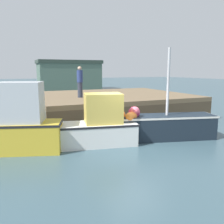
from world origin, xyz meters
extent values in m
cube|color=#38515B|center=(0.00, 0.00, -0.05)|extent=(120.00, 160.00, 0.10)
cube|color=brown|center=(1.77, 6.38, 1.28)|extent=(9.67, 8.02, 0.25)
cube|color=#4E402E|center=(1.77, 2.49, 0.58)|extent=(9.67, 0.24, 1.16)
cylinder|color=#4E402E|center=(-2.67, 2.61, 0.58)|extent=(0.37, 0.37, 1.16)
cylinder|color=#4E402E|center=(1.77, 2.61, 0.58)|extent=(0.37, 0.37, 1.16)
cylinder|color=#4E402E|center=(6.20, 2.61, 0.58)|extent=(0.37, 0.37, 1.16)
cylinder|color=#4E402E|center=(-1.13, 10.15, 0.58)|extent=(0.37, 0.37, 1.16)
cylinder|color=#4E402E|center=(4.67, 10.15, 0.58)|extent=(0.37, 0.37, 1.16)
cylinder|color=#4E402E|center=(-0.45, 2.61, 0.58)|extent=(4.47, 0.19, 1.11)
cube|color=gold|center=(-4.59, 0.91, 0.56)|extent=(3.90, 2.27, 1.12)
cube|color=black|center=(-4.59, 0.91, 1.07)|extent=(3.98, 2.31, 0.08)
cube|color=#B2B7BC|center=(-4.15, 0.77, 1.85)|extent=(1.77, 1.47, 1.46)
cube|color=silver|center=(-1.53, 0.50, 0.45)|extent=(3.63, 1.85, 0.90)
cube|color=black|center=(-1.53, 0.50, 0.85)|extent=(3.70, 1.89, 0.08)
cube|color=gold|center=(-1.11, 0.42, 1.50)|extent=(1.61, 1.30, 1.18)
cube|color=#19232D|center=(1.76, 0.12, 0.53)|extent=(4.34, 2.14, 1.06)
cube|color=silver|center=(1.76, 0.12, 1.01)|extent=(4.42, 2.18, 0.08)
cylinder|color=#B7B7BC|center=(1.76, 0.12, 2.49)|extent=(0.11, 0.11, 2.87)
sphere|color=orange|center=(-0.26, 0.65, 1.09)|extent=(0.50, 0.50, 0.50)
sphere|color=#DB3866|center=(0.32, 0.46, 1.22)|extent=(0.49, 0.49, 0.49)
sphere|color=orange|center=(0.11, 0.22, 1.11)|extent=(0.39, 0.39, 0.39)
sphere|color=orange|center=(-0.09, 0.09, 1.13)|extent=(0.35, 0.35, 0.35)
sphere|color=#EA5B70|center=(0.26, 0.26, 1.32)|extent=(0.35, 0.35, 0.35)
cylinder|color=#2D3342|center=(-0.72, 5.23, 1.85)|extent=(0.29, 0.29, 0.88)
cylinder|color=navy|center=(-0.72, 5.23, 2.64)|extent=(0.34, 0.34, 0.70)
sphere|color=tan|center=(-0.72, 5.23, 3.10)|extent=(0.22, 0.22, 0.22)
cube|color=#4C6656|center=(3.86, 28.16, 1.97)|extent=(9.05, 4.69, 3.94)
cube|color=#2D3D34|center=(3.86, 28.16, 4.19)|extent=(9.42, 4.88, 0.50)
camera|label=1|loc=(-4.43, -8.36, 3.00)|focal=38.22mm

